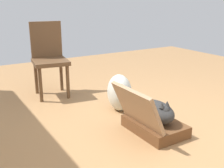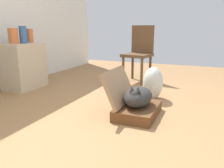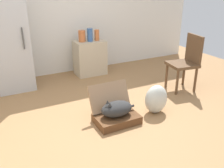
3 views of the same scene
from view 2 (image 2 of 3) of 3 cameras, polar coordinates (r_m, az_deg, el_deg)
ground_plane at (r=2.40m, az=3.41°, el=-8.34°), size 7.68×7.68×0.00m
suitcase_base at (r=2.44m, az=6.51°, el=-6.67°), size 0.58×0.40×0.11m
suitcase_lid at (r=2.43m, az=1.71°, el=-0.60°), size 0.58×0.20×0.38m
cat at (r=2.38m, az=6.56°, el=-3.15°), size 0.52×0.28×0.24m
plastic_bag_white at (r=2.99m, az=10.26°, el=0.18°), size 0.35×0.25×0.43m
side_table at (r=3.73m, az=-21.37°, el=4.24°), size 0.60×0.41×0.69m
vase_tall at (r=3.58m, az=-23.69°, el=11.03°), size 0.14×0.14×0.22m
vase_short at (r=3.77m, az=-20.00°, el=11.38°), size 0.10×0.10×0.21m
vase_round at (r=3.66m, az=-21.54°, el=11.51°), size 0.11×0.11×0.25m
chair at (r=3.98m, az=6.87°, el=8.16°), size 0.51×0.49×0.96m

